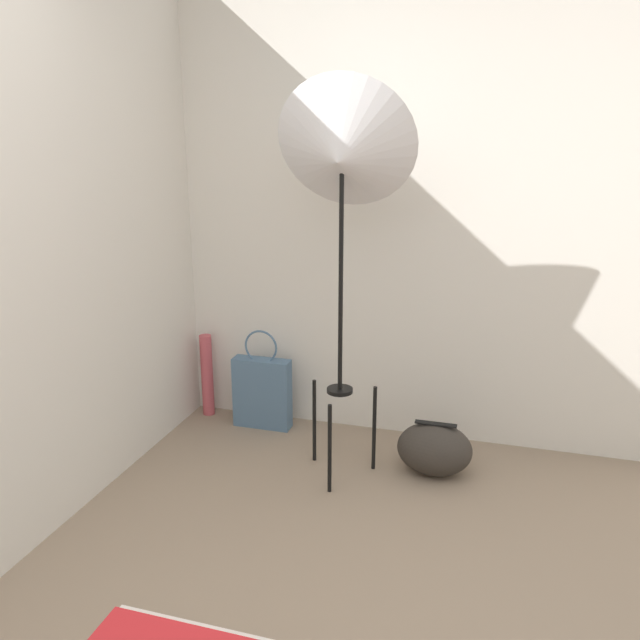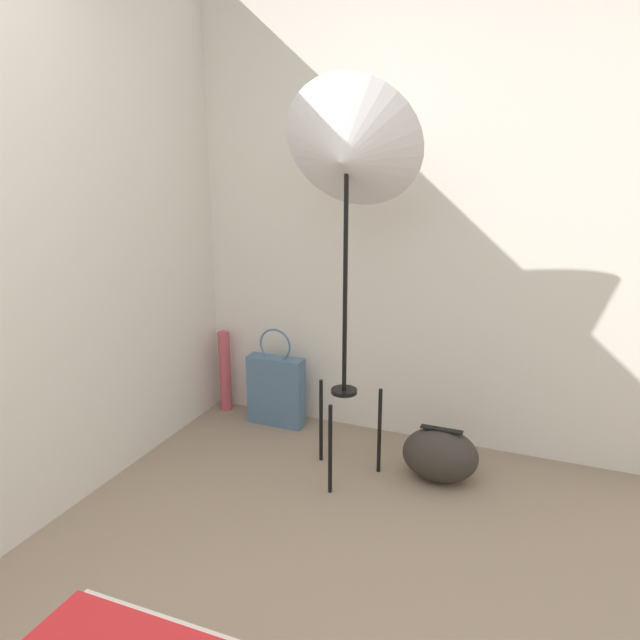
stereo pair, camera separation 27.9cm
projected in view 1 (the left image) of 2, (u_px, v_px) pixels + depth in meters
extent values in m
cube|color=silver|center=(429.00, 210.00, 3.33)|extent=(8.00, 0.05, 2.60)
cube|color=silver|center=(30.00, 233.00, 2.50)|extent=(0.05, 8.00, 2.60)
cylinder|color=black|center=(330.00, 449.00, 3.00)|extent=(0.02, 0.02, 0.46)
cylinder|color=black|center=(314.00, 421.00, 3.30)|extent=(0.02, 0.02, 0.46)
cylinder|color=black|center=(374.00, 428.00, 3.21)|extent=(0.02, 0.02, 0.46)
cylinder|color=black|center=(340.00, 390.00, 3.11)|extent=(0.13, 0.13, 0.02)
cylinder|color=black|center=(341.00, 278.00, 2.95)|extent=(0.02, 0.02, 1.15)
cone|color=silver|center=(342.00, 152.00, 2.79)|extent=(0.66, 0.46, 0.67)
cube|color=slate|center=(262.00, 393.00, 3.71)|extent=(0.34, 0.10, 0.43)
torus|color=slate|center=(261.00, 347.00, 3.63)|extent=(0.20, 0.01, 0.20)
ellipsoid|color=#332D28|center=(434.00, 449.00, 3.19)|extent=(0.38, 0.27, 0.27)
cube|color=black|center=(436.00, 424.00, 3.15)|extent=(0.21, 0.04, 0.01)
cylinder|color=#BC4C56|center=(207.00, 375.00, 3.86)|extent=(0.07, 0.07, 0.52)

